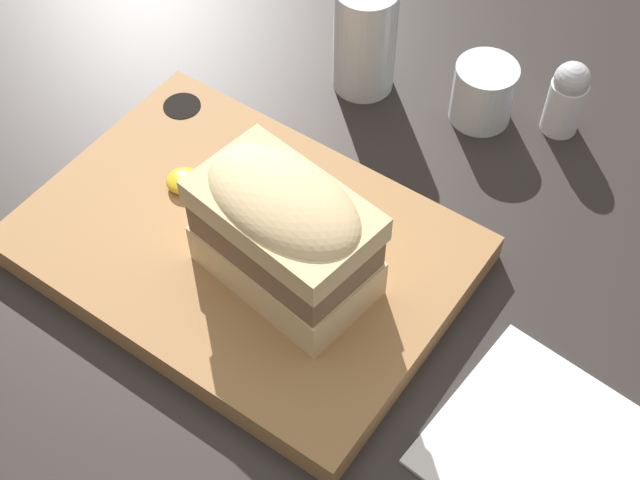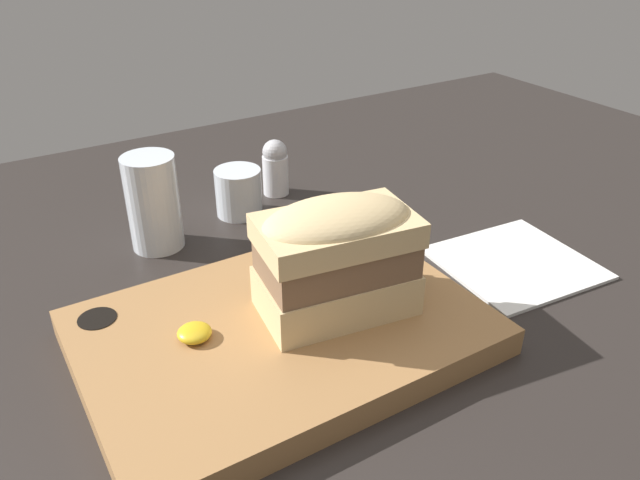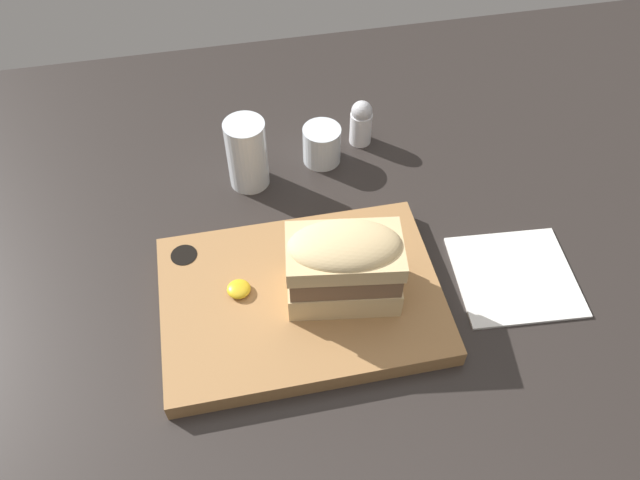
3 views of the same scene
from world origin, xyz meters
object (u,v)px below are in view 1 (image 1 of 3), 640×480
napkin (547,452)px  sandwich (285,230)px  salt_shaker (567,97)px  serving_board (243,247)px  water_glass (365,45)px  wine_glass (483,95)px

napkin → sandwich: bearing=179.0°
napkin → salt_shaker: (-14.13, 31.19, 3.77)cm
serving_board → water_glass: size_ratio=3.17×
wine_glass → napkin: wine_glass is taller
napkin → water_glass: bearing=142.4°
serving_board → sandwich: size_ratio=2.39×
sandwich → water_glass: sandwich is taller
water_glass → serving_board: bearing=-81.5°
sandwich → water_glass: size_ratio=1.32×
wine_glass → salt_shaker: salt_shaker is taller
wine_glass → napkin: bearing=-53.0°
serving_board → salt_shaker: 33.63cm
serving_board → sandwich: sandwich is taller
sandwich → salt_shaker: size_ratio=1.92×
serving_board → wine_glass: size_ratio=5.85×
wine_glass → salt_shaker: (7.05, 3.04, 1.23)cm
serving_board → salt_shaker: size_ratio=4.59×
serving_board → napkin: 29.52cm
napkin → salt_shaker: salt_shaker is taller
water_glass → wine_glass: 12.38cm
sandwich → water_glass: 26.94cm
water_glass → wine_glass: water_glass is taller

